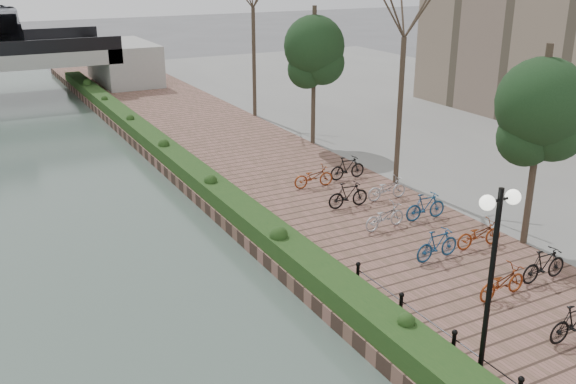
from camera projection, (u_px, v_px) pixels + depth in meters
promenade at (295, 192)px, 26.68m from camera, size 8.00×75.00×0.50m
inland_pavement at (562, 143)px, 33.72m from camera, size 24.00×75.00×0.50m
hedge at (197, 175)px, 27.08m from camera, size 1.10×56.00×0.60m
lamppost at (495, 245)px, 13.19m from camera, size 1.02×0.32×4.55m
bicycle_parking at (459, 240)px, 20.34m from camera, size 2.40×17.32×1.00m
street_trees at (456, 125)px, 23.27m from camera, size 3.20×37.12×6.80m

